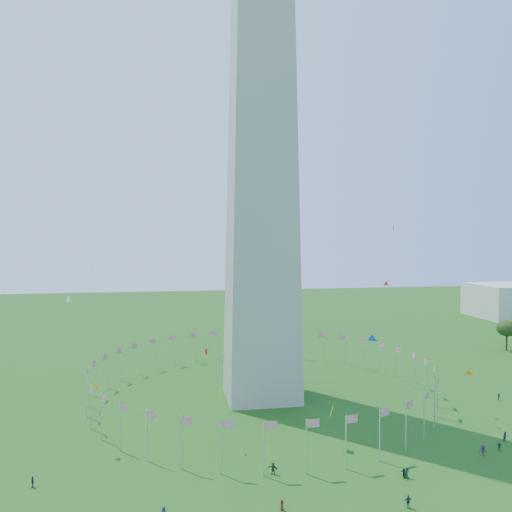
% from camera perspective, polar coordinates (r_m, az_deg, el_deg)
% --- Properties ---
extents(ground, '(600.00, 600.00, 0.00)m').
position_cam_1_polar(ground, '(80.16, 7.92, -26.52)').
color(ground, '#184911').
rests_on(ground, ground).
extents(washington_monument, '(16.80, 16.80, 169.00)m').
position_cam_1_polar(washington_monument, '(127.68, 0.63, 23.24)').
color(washington_monument, '#ABA798').
rests_on(washington_monument, ground).
extents(flag_ring, '(80.24, 80.24, 9.00)m').
position_cam_1_polar(flag_ring, '(123.70, 0.61, -13.83)').
color(flag_ring, silver).
rests_on(flag_ring, ground).
extents(crowd, '(107.68, 75.95, 1.98)m').
position_cam_1_polar(crowd, '(84.19, 12.13, -24.40)').
color(crowd, gray).
rests_on(crowd, ground).
extents(kites_aloft, '(100.24, 68.67, 37.26)m').
position_cam_1_polar(kites_aloft, '(98.05, 11.27, -9.09)').
color(kites_aloft, blue).
rests_on(kites_aloft, ground).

